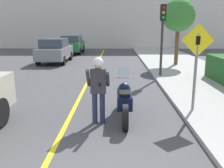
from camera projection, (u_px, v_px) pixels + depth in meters
road_center_line at (81, 94)px, 9.46m from camera, size 0.12×36.00×0.01m
building_backdrop at (110, 13)px, 28.03m from camera, size 28.00×1.20×7.80m
motorcycle at (124, 100)px, 6.96m from camera, size 0.62×2.38×1.32m
person_biker at (98, 83)px, 6.45m from camera, size 0.59×0.48×1.77m
crossing_sign at (196, 59)px, 7.07m from camera, size 0.91×0.08×2.48m
traffic_light at (163, 27)px, 11.90m from camera, size 0.26×0.30×3.41m
street_tree at (178, 16)px, 15.32m from camera, size 2.01×2.01×4.06m
parked_car_grey at (55, 50)px, 17.48m from camera, size 1.88×4.20×1.68m
parked_car_green at (72, 44)px, 23.20m from camera, size 1.88×4.20×1.68m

